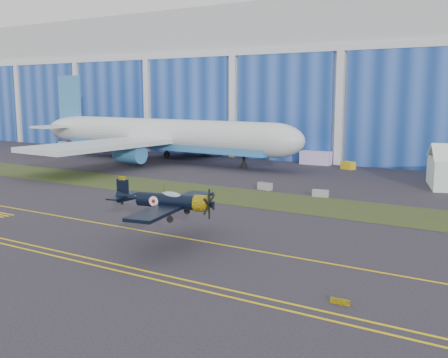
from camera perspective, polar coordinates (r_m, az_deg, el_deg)
The scene contains 15 objects.
ground at distance 53.30m, azimuth -5.87°, elevation -4.38°, with size 260.00×260.00×0.00m, color #2F2B34.
grass_median at distance 64.68m, azimuth 1.71°, elevation -1.91°, with size 260.00×10.00×0.02m, color #475128.
hangar at distance 117.18m, azimuth 16.27°, elevation 10.02°, with size 220.00×45.70×30.00m.
taxiway_centreline at distance 49.55m, azimuth -9.41°, elevation -5.48°, with size 200.00×0.20×0.02m, color yellow.
edge_line_near at distance 43.15m, azimuth -17.80°, elevation -8.01°, with size 80.00×0.20×0.02m, color yellow.
edge_line_far at distance 43.77m, azimuth -16.80°, elevation -7.72°, with size 80.00×0.20×0.02m, color yellow.
guard_board_right at distance 32.93m, azimuth 12.53°, elevation -12.90°, with size 1.20×0.15×0.35m, color yellow.
warbird at distance 43.86m, azimuth -6.20°, elevation -2.36°, with size 12.13×13.79×3.60m.
jetliner at distance 99.06m, azimuth -6.72°, elevation 8.46°, with size 67.70×58.31×22.70m.
shipping_container at distance 95.88m, azimuth 9.96°, elevation 2.28°, with size 5.48×2.19×2.37m, color #DEC7FD.
tug at distance 90.81m, azimuth 13.36°, elevation 1.45°, with size 2.23×1.40×1.30m, color gold.
cart at distance 132.88m, azimuth -17.19°, elevation 3.65°, with size 2.13×1.28×1.28m, color white.
barrier_a at distance 69.31m, azimuth 4.45°, elevation -0.83°, with size 2.00×0.60×0.90m, color #9E9096.
barrier_b at distance 69.76m, azimuth 4.52°, elevation -0.76°, with size 2.00×0.60×0.90m, color gray.
barrier_c at distance 65.41m, azimuth 10.46°, elevation -1.55°, with size 2.00×0.60×0.90m, color gray.
Camera 1 is at (31.74, -40.98, 12.41)m, focal length 42.00 mm.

